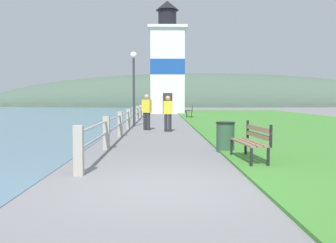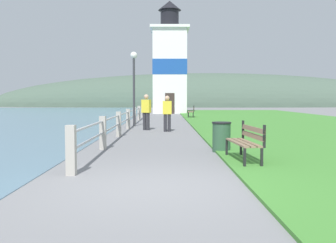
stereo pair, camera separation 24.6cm
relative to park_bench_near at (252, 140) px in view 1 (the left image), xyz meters
The scene contains 11 objects.
ground_plane 3.30m from the park_bench_near, 131.87° to the right, with size 160.00×160.00×0.00m, color slate.
grass_verge 14.40m from the park_bench_near, 67.60° to the left, with size 12.00×47.20×0.06m.
seawall_railing 12.04m from the park_bench_near, 108.07° to the left, with size 0.18×25.93×0.98m.
park_bench_near is the anchor object (origin of this frame).
park_bench_midway 19.96m from the park_bench_near, 89.67° to the left, with size 0.61×1.68×0.94m.
lighthouse 29.33m from the park_bench_near, 92.97° to the left, with size 3.79×3.79×11.14m.
person_strolling 8.30m from the park_bench_near, 102.70° to the left, with size 0.40×0.23×1.62m.
person_by_railing 9.37m from the park_bench_near, 107.47° to the left, with size 0.47×0.38×1.69m.
trash_bin 1.77m from the park_bench_near, 100.64° to the left, with size 0.54×0.54×0.84m.
lamp_post 12.06m from the park_bench_near, 107.60° to the left, with size 0.36×0.36×3.96m.
distant_hillside 59.33m from the park_bench_near, 84.37° to the left, with size 80.00×16.00×12.00m.
Camera 1 is at (0.04, -6.24, 1.50)m, focal length 40.00 mm.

